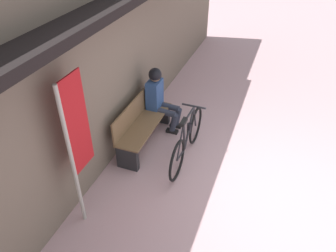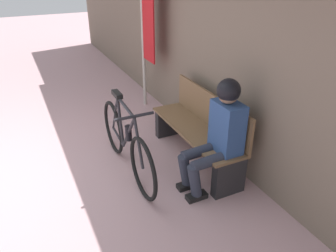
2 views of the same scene
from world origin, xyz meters
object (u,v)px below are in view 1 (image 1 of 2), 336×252
at_px(person_seated, 159,95).
at_px(bicycle, 187,140).
at_px(park_bench_near, 142,124).
at_px(banner_pole, 76,137).

bearing_deg(person_seated, bicycle, -131.81).
distance_m(park_bench_near, banner_pole, 1.91).
bearing_deg(person_seated, banner_pole, 175.91).
height_order(park_bench_near, person_seated, person_seated).
distance_m(bicycle, banner_pole, 2.02).
bearing_deg(park_bench_near, person_seated, -10.71).
distance_m(person_seated, banner_pole, 2.31).
height_order(park_bench_near, bicycle, bicycle).
xyz_separation_m(park_bench_near, bicycle, (-0.13, -0.85, -0.01)).
height_order(person_seated, banner_pole, banner_pole).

